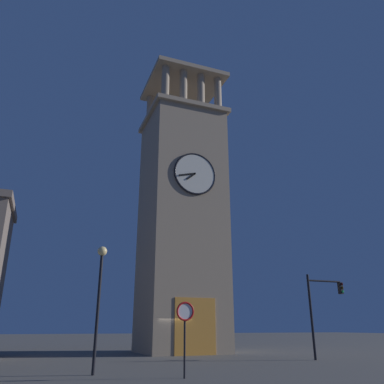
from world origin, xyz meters
name	(u,v)px	position (x,y,z in m)	size (l,w,h in m)	color
ground_plane	(170,355)	(0.00, 0.00, 0.00)	(200.00, 200.00, 0.00)	#56544F
clocktower	(182,218)	(-1.55, -2.23, 10.97)	(6.97, 7.07, 27.58)	gray
traffic_signal_near	(322,302)	(-7.92, 7.36, 3.44)	(2.79, 0.41, 5.21)	black
street_lamp	(100,283)	(6.86, 10.51, 3.79)	(0.44, 0.44, 5.49)	black
no_horn_sign	(185,317)	(3.61, 12.95, 2.30)	(0.78, 0.14, 2.93)	black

